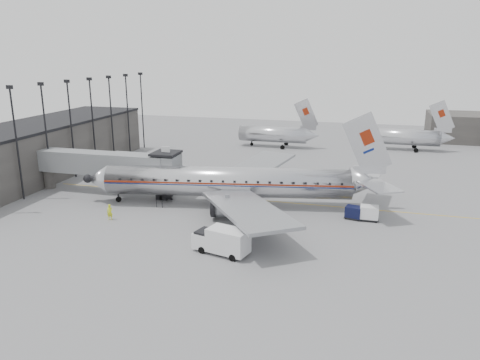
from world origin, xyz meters
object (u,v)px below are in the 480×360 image
object	(u,v)px
airliner	(234,182)
ramp_worker	(110,212)
baggage_cart_navy	(354,212)
service_van	(222,240)
baggage_cart_white	(369,213)

from	to	relation	value
airliner	ramp_worker	size ratio (longest dim) A/B	20.61
ramp_worker	baggage_cart_navy	bearing A→B (deg)	4.93
service_van	baggage_cart_white	bearing A→B (deg)	58.57
baggage_cart_white	airliner	bearing A→B (deg)	176.35
airliner	baggage_cart_navy	size ratio (longest dim) A/B	17.50
baggage_cart_white	baggage_cart_navy	bearing A→B (deg)	-179.81
baggage_cart_navy	ramp_worker	xyz separation A→B (m)	(-28.02, -8.00, 0.13)
airliner	service_van	bearing A→B (deg)	-89.24
airliner	ramp_worker	distance (m)	15.86
baggage_cart_white	ramp_worker	size ratio (longest dim) A/B	1.17
service_van	ramp_worker	distance (m)	16.74
airliner	ramp_worker	world-z (taller)	airliner
airliner	service_van	distance (m)	15.18
baggage_cart_white	service_van	bearing A→B (deg)	-135.69
baggage_cart_navy	ramp_worker	distance (m)	29.14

